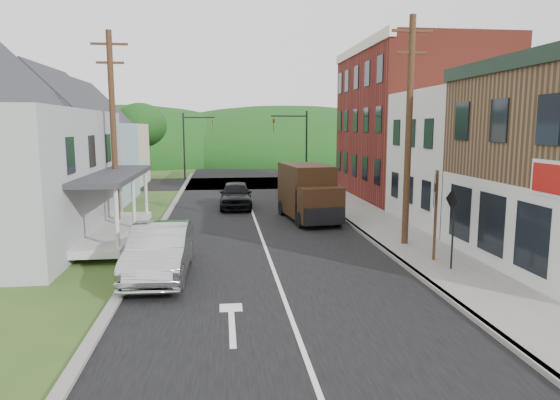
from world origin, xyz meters
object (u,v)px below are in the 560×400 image
object	(u,v)px
delivery_van	(308,193)
warning_sign	(453,218)
route_sign_cluster	(435,202)
dark_sedan	(236,195)
silver_sedan	(160,252)

from	to	relation	value
delivery_van	warning_sign	bearing A→B (deg)	-79.63
route_sign_cluster	dark_sedan	bearing A→B (deg)	140.89
delivery_van	route_sign_cluster	world-z (taller)	route_sign_cluster
silver_sedan	route_sign_cluster	size ratio (longest dim) A/B	1.61
silver_sedan	delivery_van	bearing A→B (deg)	55.75
dark_sedan	delivery_van	world-z (taller)	delivery_van
route_sign_cluster	silver_sedan	bearing A→B (deg)	-152.78
warning_sign	dark_sedan	bearing A→B (deg)	107.66
silver_sedan	warning_sign	size ratio (longest dim) A/B	1.90
dark_sedan	delivery_van	xyz separation A→B (m)	(3.58, -4.48, 0.67)
route_sign_cluster	warning_sign	bearing A→B (deg)	-61.32
silver_sedan	dark_sedan	xyz separation A→B (m)	(2.83, 13.48, -0.06)
dark_sedan	route_sign_cluster	distance (m)	14.61
silver_sedan	delivery_van	size ratio (longest dim) A/B	0.96
silver_sedan	warning_sign	xyz separation A→B (m)	(9.46, -0.71, 1.03)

